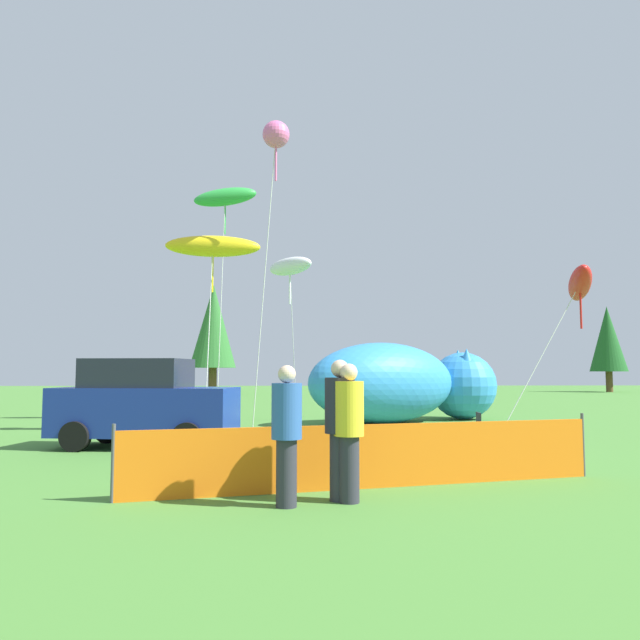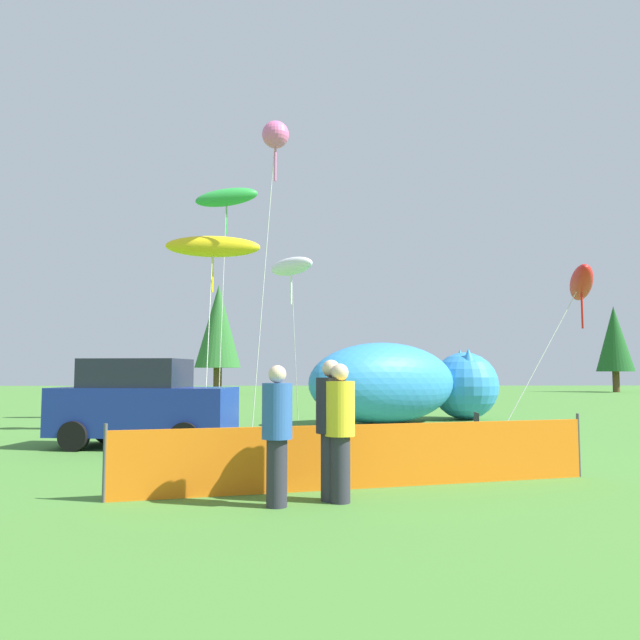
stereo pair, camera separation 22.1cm
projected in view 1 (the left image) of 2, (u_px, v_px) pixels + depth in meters
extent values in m
plane|color=#477F33|center=(369.00, 451.00, 13.27)|extent=(120.00, 120.00, 0.00)
cube|color=navy|center=(146.00, 411.00, 13.90)|extent=(4.12, 2.15, 1.06)
cube|color=#1E232D|center=(138.00, 373.00, 13.98)|extent=(2.35, 1.78, 0.64)
cylinder|color=black|center=(209.00, 430.00, 14.53)|extent=(0.66, 0.31, 0.64)
cylinder|color=black|center=(187.00, 438.00, 12.94)|extent=(0.66, 0.31, 0.64)
cylinder|color=black|center=(108.00, 429.00, 14.77)|extent=(0.66, 0.31, 0.64)
cylinder|color=black|center=(75.00, 436.00, 13.18)|extent=(0.66, 0.31, 0.64)
cube|color=black|center=(489.00, 432.00, 13.20)|extent=(0.50, 0.50, 0.03)
cube|color=black|center=(479.00, 422.00, 13.23)|extent=(0.07, 0.44, 0.42)
cylinder|color=#A5A5AD|center=(497.00, 441.00, 13.37)|extent=(0.02, 0.02, 0.41)
cylinder|color=#A5A5AD|center=(501.00, 443.00, 12.98)|extent=(0.02, 0.02, 0.41)
cylinder|color=#A5A5AD|center=(478.00, 441.00, 13.39)|extent=(0.02, 0.02, 0.41)
cylinder|color=#A5A5AD|center=(482.00, 443.00, 13.00)|extent=(0.02, 0.02, 0.41)
ellipsoid|color=#338CD8|center=(383.00, 383.00, 20.26)|extent=(6.07, 4.98, 2.63)
ellipsoid|color=white|center=(383.00, 401.00, 20.22)|extent=(4.03, 3.44, 1.18)
sphere|color=#338CD8|center=(463.00, 386.00, 22.09)|extent=(2.36, 2.36, 2.36)
cone|color=#338CD8|center=(458.00, 359.00, 22.76)|extent=(0.66, 0.66, 0.71)
cone|color=#338CD8|center=(467.00, 359.00, 21.58)|extent=(0.66, 0.66, 0.71)
cube|color=orange|center=(374.00, 456.00, 9.10)|extent=(7.05, 1.83, 0.92)
cylinder|color=#4C4C51|center=(113.00, 463.00, 8.08)|extent=(0.05, 0.05, 1.01)
cylinder|color=#4C4C51|center=(583.00, 445.00, 10.13)|extent=(0.05, 0.05, 1.01)
cylinder|color=#2D2D38|center=(349.00, 469.00, 8.10)|extent=(0.27, 0.27, 0.85)
cylinder|color=yellow|center=(349.00, 408.00, 8.16)|extent=(0.39, 0.39, 0.71)
sphere|color=beige|center=(349.00, 372.00, 8.20)|extent=(0.23, 0.23, 0.23)
cylinder|color=#2D2D38|center=(286.00, 473.00, 7.83)|extent=(0.26, 0.26, 0.84)
cylinder|color=#2D59A5|center=(287.00, 411.00, 7.90)|extent=(0.39, 0.39, 0.70)
sphere|color=beige|center=(287.00, 374.00, 7.93)|extent=(0.23, 0.23, 0.23)
cylinder|color=#2D2D38|center=(340.00, 467.00, 8.21)|extent=(0.27, 0.27, 0.88)
cylinder|color=#26262D|center=(340.00, 405.00, 8.28)|extent=(0.40, 0.40, 0.73)
sphere|color=beige|center=(340.00, 369.00, 8.32)|extent=(0.24, 0.24, 0.24)
cylinder|color=silver|center=(264.00, 282.00, 16.69)|extent=(0.61, 0.03, 8.16)
sphere|color=pink|center=(276.00, 134.00, 17.04)|extent=(0.74, 0.74, 0.74)
cylinder|color=pink|center=(276.00, 159.00, 16.99)|extent=(0.06, 0.06, 1.20)
cylinder|color=silver|center=(293.00, 344.00, 21.48)|extent=(0.28, 0.81, 5.28)
ellipsoid|color=white|center=(290.00, 266.00, 21.30)|extent=(1.89, 2.22, 0.71)
cylinder|color=white|center=(290.00, 287.00, 21.24)|extent=(0.06, 0.06, 1.20)
cylinder|color=silver|center=(221.00, 307.00, 20.75)|extent=(0.11, 0.89, 7.70)
ellipsoid|color=green|center=(225.00, 197.00, 21.50)|extent=(2.24, 0.70, 0.96)
cylinder|color=green|center=(225.00, 217.00, 21.44)|extent=(0.06, 0.06, 1.20)
cylinder|color=silver|center=(209.00, 337.00, 16.55)|extent=(0.09, 1.53, 5.21)
ellipsoid|color=yellow|center=(213.00, 246.00, 17.51)|extent=(2.69, 0.63, 0.65)
cylinder|color=yellow|center=(212.00, 271.00, 17.45)|extent=(0.06, 0.06, 1.20)
cylinder|color=silver|center=(541.00, 356.00, 17.28)|extent=(2.70, 0.81, 4.22)
ellipsoid|color=red|center=(580.00, 284.00, 17.89)|extent=(1.48, 2.81, 1.13)
cylinder|color=red|center=(581.00, 308.00, 17.83)|extent=(0.06, 0.06, 1.20)
cylinder|color=brown|center=(609.00, 382.00, 50.82)|extent=(0.53, 0.53, 1.67)
cone|color=#1E5623|center=(608.00, 339.00, 51.11)|extent=(2.94, 2.94, 5.35)
cylinder|color=brown|center=(213.00, 381.00, 46.48)|extent=(0.63, 0.63, 1.96)
cone|color=#2D6B2D|center=(213.00, 326.00, 46.81)|extent=(3.45, 3.45, 6.27)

